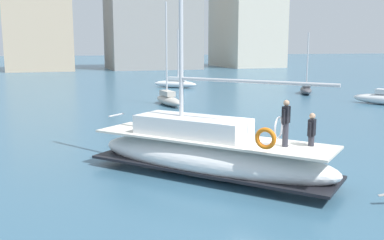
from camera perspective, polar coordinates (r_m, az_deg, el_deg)
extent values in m
plane|color=#38607A|center=(15.85, 9.06, -8.04)|extent=(400.00, 400.00, 0.00)
ellipsoid|color=white|center=(16.14, 2.24, -5.00)|extent=(8.10, 8.83, 1.40)
cube|color=black|center=(16.22, 2.24, -6.08)|extent=(7.99, 8.70, 0.10)
cube|color=beige|center=(15.97, 2.26, -2.43)|extent=(7.64, 8.34, 0.08)
cube|color=white|center=(16.24, 0.04, -0.81)|extent=(4.10, 4.37, 0.70)
cylinder|color=#B7B7BC|center=(14.93, 8.01, 5.01)|extent=(3.86, 4.43, 0.12)
cylinder|color=silver|center=(18.36, -9.93, 0.65)|extent=(0.72, 0.63, 0.06)
torus|color=orange|center=(13.73, 9.63, -2.41)|extent=(0.56, 0.62, 0.70)
cylinder|color=#33333D|center=(14.75, 12.15, -1.92)|extent=(0.20, 0.20, 0.80)
cube|color=black|center=(14.63, 12.25, 0.69)|extent=(0.37, 0.36, 0.56)
sphere|color=tan|center=(14.58, 12.30, 2.20)|extent=(0.20, 0.20, 0.20)
cylinder|color=black|center=(14.43, 11.96, 0.37)|extent=(0.09, 0.09, 0.50)
cylinder|color=black|center=(14.85, 12.51, 0.61)|extent=(0.09, 0.09, 0.50)
cylinder|color=#33333D|center=(15.11, 15.38, -2.65)|extent=(0.20, 0.20, 0.35)
cube|color=black|center=(15.02, 15.46, -0.96)|extent=(0.37, 0.36, 0.56)
sphere|color=tan|center=(14.96, 15.53, 0.51)|extent=(0.20, 0.20, 0.20)
cylinder|color=black|center=(14.82, 15.22, -1.28)|extent=(0.09, 0.09, 0.50)
cylinder|color=black|center=(15.24, 15.67, -1.01)|extent=(0.09, 0.09, 0.50)
torus|color=silver|center=(14.79, 11.30, -1.00)|extent=(0.61, 0.54, 0.76)
ellipsoid|color=silver|center=(49.96, -2.24, 4.73)|extent=(4.78, 4.25, 0.84)
cube|color=silver|center=(49.80, -1.97, 5.43)|extent=(2.11, 1.93, 0.40)
cylinder|color=silver|center=(49.62, -1.84, 8.50)|extent=(0.13, 0.13, 5.73)
ellipsoid|color=#B7B2A8|center=(35.33, -3.11, 2.56)|extent=(1.54, 4.78, 0.76)
cube|color=#B7B2A8|center=(35.48, -3.25, 3.53)|extent=(0.89, 1.94, 0.40)
cylinder|color=silver|center=(35.38, -3.37, 9.24)|extent=(0.12, 0.12, 7.45)
ellipsoid|color=#4C4C51|center=(45.28, 14.72, 3.82)|extent=(2.97, 4.41, 0.72)
cube|color=#4C4C51|center=(45.01, 14.78, 4.49)|extent=(1.42, 1.88, 0.40)
cylinder|color=silver|center=(44.75, 14.93, 7.64)|extent=(0.12, 0.12, 5.35)
cube|color=#C6AD8E|center=(90.00, -19.50, 11.95)|extent=(12.06, 12.28, 18.14)
cube|color=gray|center=(92.70, -5.39, 14.80)|extent=(17.89, 14.88, 25.96)
cube|color=beige|center=(101.34, 7.09, 11.41)|extent=(11.71, 17.45, 15.62)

